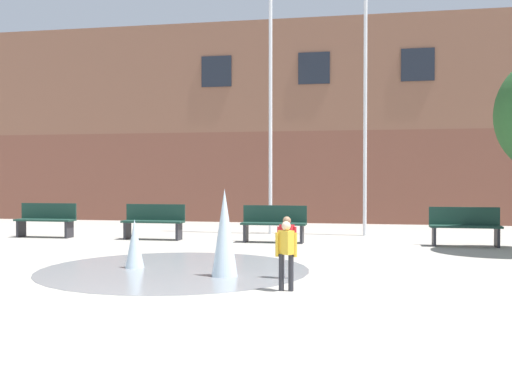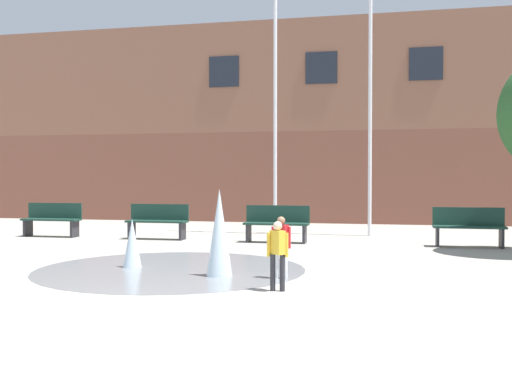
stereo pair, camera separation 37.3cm
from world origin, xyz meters
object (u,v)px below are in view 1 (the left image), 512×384
Objects in this scene: park_bench_near_trashcan at (465,226)px; flagpole_left at (272,80)px; park_bench_left_of_flagpoles at (154,221)px; child_running at (286,250)px; flagpole_right at (366,79)px; park_bench_far_left at (46,219)px; child_in_fountain at (287,242)px; park_bench_under_left_flagpole at (274,223)px.

flagpole_left is at bearing 156.01° from park_bench_near_trashcan.
child_running is at bearing -55.74° from park_bench_left_of_flagpoles.
flagpole_right is at bearing 0.00° from flagpole_left.
flagpole_right is (-2.28, 2.19, 3.82)m from park_bench_near_trashcan.
park_bench_left_of_flagpoles is at bearing -15.18° from child_running.
park_bench_far_left is at bearing -166.38° from flagpole_right.
flagpole_right reaches higher than park_bench_near_trashcan.
flagpole_left reaches higher than child_in_fountain.
park_bench_left_of_flagpoles is 6.93m from flagpole_right.
flagpole_right reaches higher than park_bench_under_left_flagpole.
child_in_fountain is at bearing -36.39° from park_bench_far_left.
flagpole_left reaches higher than park_bench_under_left_flagpole.
park_bench_under_left_flagpole is at bearing -38.97° from child_running.
child_in_fountain is (1.02, -5.20, 0.10)m from park_bench_under_left_flagpole.
child_in_fountain is (7.24, -5.34, 0.10)m from park_bench_far_left.
park_bench_under_left_flagpole is 5.30m from child_in_fountain.
park_bench_near_trashcan is at bearing -77.74° from child_running.
park_bench_left_of_flagpoles is 7.68m from child_running.
park_bench_near_trashcan is (10.73, -0.15, 0.00)m from park_bench_far_left.
park_bench_far_left is 1.00× the size of park_bench_left_of_flagpoles.
park_bench_left_of_flagpoles is 0.20× the size of flagpole_right.
flagpole_right is at bearing 13.62° from park_bench_far_left.
park_bench_near_trashcan is 1.62× the size of child_running.
park_bench_left_of_flagpoles is 3.17m from park_bench_under_left_flagpole.
child_in_fountain reaches higher than park_bench_near_trashcan.
park_bench_far_left and park_bench_under_left_flagpole have the same top height.
flagpole_left is at bearing 100.87° from park_bench_under_left_flagpole.
park_bench_left_of_flagpoles is 6.77m from child_in_fountain.
flagpole_left is at bearing 123.49° from child_in_fountain.
park_bench_under_left_flagpole is 0.20× the size of flagpole_right.
park_bench_far_left is 7.28m from flagpole_left.
child_in_fountain reaches higher than park_bench_under_left_flagpole.
flagpole_right is at bearing 21.01° from park_bench_left_of_flagpoles.
park_bench_far_left and park_bench_near_trashcan have the same top height.
park_bench_far_left is at bearing 178.74° from park_bench_under_left_flagpole.
park_bench_far_left is at bearing -160.58° from flagpole_left.
park_bench_left_of_flagpoles is at bearing 179.10° from park_bench_near_trashcan.
park_bench_left_of_flagpoles is (3.05, -0.03, 0.00)m from park_bench_far_left.
child_running is 0.12× the size of flagpole_right.
park_bench_far_left is 0.20× the size of flagpole_right.
flagpole_left reaches higher than child_running.
child_running is (0.13, -1.03, 0.00)m from child_in_fountain.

